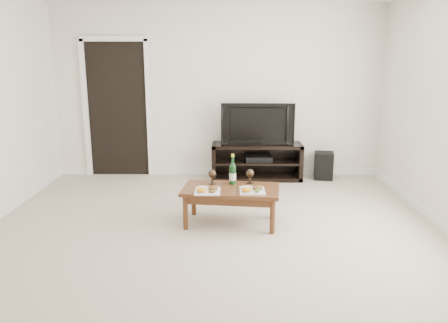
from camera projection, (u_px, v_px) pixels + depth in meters
floor at (212, 248)px, 4.30m from camera, size 5.50×5.50×0.00m
back_wall at (218, 92)px, 6.69m from camera, size 5.00×0.04×2.60m
doorway at (118, 110)px, 6.74m from camera, size 0.90×0.02×2.05m
media_console at (257, 161)px, 6.66m from camera, size 1.36×0.45×0.55m
television at (257, 123)px, 6.52m from camera, size 1.08×0.16×0.62m
av_receiver at (258, 158)px, 6.64m from camera, size 0.42×0.32×0.08m
subwoofer at (324, 166)px, 6.67m from camera, size 0.32×0.32×0.41m
coffee_table at (231, 206)px, 4.88m from camera, size 1.12×0.70×0.42m
plate_left at (208, 189)px, 4.67m from camera, size 0.27×0.27×0.07m
plate_right at (252, 189)px, 4.68m from camera, size 0.27×0.27×0.07m
wine_bottle at (233, 169)px, 4.93m from camera, size 0.07×0.07×0.35m
goblet_left at (212, 177)px, 4.95m from camera, size 0.09×0.09×0.17m
goblet_right at (250, 176)px, 4.98m from camera, size 0.09×0.09×0.17m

